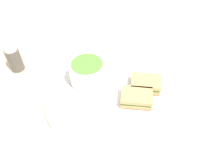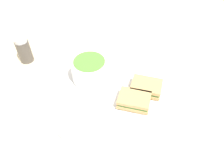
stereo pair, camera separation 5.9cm
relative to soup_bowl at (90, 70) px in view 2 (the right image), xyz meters
name	(u,v)px [view 2 (the right image)]	position (x,y,z in m)	size (l,w,h in m)	color
ground_plane	(112,94)	(-0.06, -0.04, -0.05)	(2.40, 2.40, 0.00)	beige
plate	(112,91)	(-0.06, -0.04, -0.04)	(0.38, 0.38, 0.02)	white
soup_bowl	(90,70)	(0.00, 0.00, 0.00)	(0.10, 0.10, 0.06)	white
spoon	(102,63)	(0.05, -0.05, -0.03)	(0.07, 0.10, 0.01)	silver
sandwich_half_near	(134,100)	(-0.13, -0.08, -0.02)	(0.09, 0.10, 0.03)	tan
sandwich_half_far	(146,87)	(-0.09, -0.13, -0.02)	(0.09, 0.10, 0.03)	tan
salt_shaker	(24,50)	(0.17, 0.17, -0.01)	(0.04, 0.04, 0.09)	#4C4742
menu_sheet	(163,26)	(0.21, -0.35, -0.05)	(0.34, 0.37, 0.00)	white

